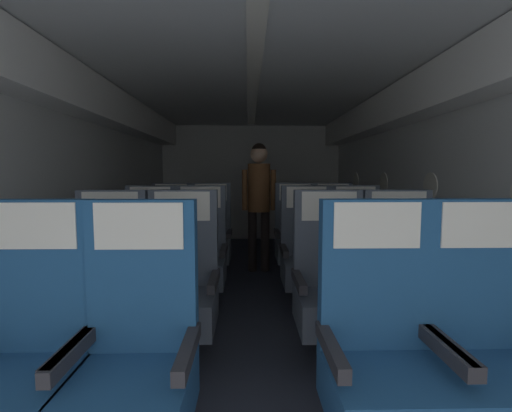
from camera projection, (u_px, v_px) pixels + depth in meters
name	position (u px, v px, depth m)	size (l,w,h in m)	color
ground	(254.00, 306.00, 3.44)	(3.59, 7.41, 0.02)	#2D3342
fuselage_shell	(253.00, 141.00, 3.57)	(3.47, 7.06, 2.19)	silver
seat_a_left_window	(26.00, 359.00, 1.50)	(0.50, 0.49, 1.13)	#38383D
seat_a_left_aisle	(136.00, 360.00, 1.49)	(0.50, 0.49, 1.13)	#38383D
seat_a_right_aisle	(491.00, 356.00, 1.53)	(0.50, 0.49, 1.13)	#38383D
seat_a_right_window	(381.00, 357.00, 1.52)	(0.50, 0.49, 1.13)	#38383D
seat_b_left_window	(108.00, 289.00, 2.41)	(0.50, 0.49, 1.13)	#38383D
seat_b_left_aisle	(181.00, 288.00, 2.43)	(0.50, 0.49, 1.13)	#38383D
seat_b_right_aisle	(401.00, 287.00, 2.45)	(0.50, 0.49, 1.13)	#38383D
seat_b_right_window	(331.00, 288.00, 2.44)	(0.50, 0.49, 1.13)	#38383D
seat_c_left_window	(149.00, 257.00, 3.35)	(0.50, 0.49, 1.13)	#38383D
seat_c_left_aisle	(200.00, 256.00, 3.37)	(0.50, 0.49, 1.13)	#38383D
seat_c_right_aisle	(357.00, 255.00, 3.40)	(0.50, 0.49, 1.13)	#38383D
seat_c_right_window	(307.00, 256.00, 3.38)	(0.50, 0.49, 1.13)	#38383D
seat_d_left_window	(171.00, 239.00, 4.29)	(0.50, 0.49, 1.13)	#38383D
seat_d_left_aisle	(211.00, 239.00, 4.28)	(0.50, 0.49, 1.13)	#38383D
seat_d_right_aisle	(334.00, 238.00, 4.32)	(0.50, 0.49, 1.13)	#38383D
seat_d_right_window	(296.00, 238.00, 4.30)	(0.50, 0.49, 1.13)	#38383D
flight_attendant	(259.00, 193.00, 4.55)	(0.43, 0.28, 1.62)	black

